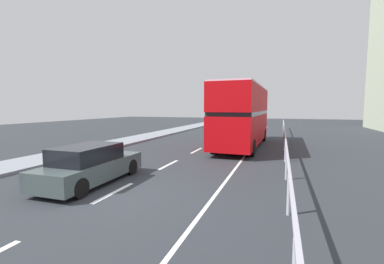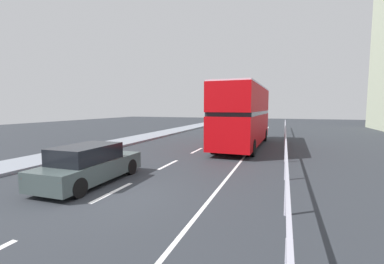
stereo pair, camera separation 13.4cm
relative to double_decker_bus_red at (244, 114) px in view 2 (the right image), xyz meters
name	(u,v)px [view 2 (the right image)]	position (x,y,z in m)	size (l,w,h in m)	color
ground_plane	(108,196)	(-2.58, -11.76, -2.35)	(74.84, 120.00, 0.10)	#2B2E34
lane_paint_markings	(224,155)	(-0.59, -3.60, -2.30)	(3.38, 46.00, 0.01)	silver
bridge_side_railing	(286,140)	(2.85, -2.76, -1.38)	(0.10, 42.00, 1.14)	#AEACBD
double_decker_bus_red	(244,114)	(0.00, 0.00, 0.00)	(2.80, 10.26, 4.30)	red
hatchback_car_near	(90,165)	(-4.05, -10.88, -1.62)	(1.81, 4.43, 1.44)	#3F4C4C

